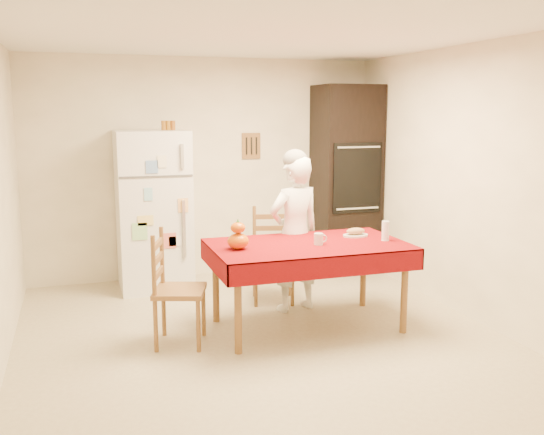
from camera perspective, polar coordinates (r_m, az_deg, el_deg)
name	(u,v)px	position (r m, az deg, el deg)	size (l,w,h in m)	color
floor	(264,341)	(5.18, -0.80, -11.51)	(4.50, 4.50, 0.00)	tan
room_shell	(263,147)	(4.83, -0.85, 6.70)	(4.02, 4.52, 2.51)	white
refrigerator	(153,210)	(6.62, -11.10, 0.67)	(0.75, 0.74, 1.70)	white
oven_cabinet	(346,179)	(7.26, 6.96, 3.58)	(0.70, 0.62, 2.20)	black
dining_table	(308,251)	(5.30, 3.41, -3.18)	(1.70, 1.00, 0.76)	brown
chair_far	(273,251)	(6.13, 0.06, -3.15)	(0.51, 0.49, 0.95)	brown
chair_left	(172,284)	(5.03, -9.42, -6.21)	(0.51, 0.52, 0.95)	brown
seated_woman	(295,234)	(5.76, 2.14, -1.56)	(0.54, 0.36, 1.49)	white
coffee_mug	(319,239)	(5.23, 4.40, -2.03)	(0.08, 0.08, 0.10)	silver
pumpkin_lower	(238,241)	(5.06, -3.22, -2.23)	(0.18, 0.18, 0.13)	#D54105
pumpkin_upper	(238,228)	(5.04, -3.23, -0.97)	(0.12, 0.12, 0.09)	#CD3E04
wine_glass	(385,231)	(5.47, 10.63, -1.24)	(0.07, 0.07, 0.18)	white
bread_plate	(355,235)	(5.62, 7.86, -1.69)	(0.24, 0.24, 0.02)	silver
bread_loaf	(356,231)	(5.62, 7.87, -1.28)	(0.18, 0.10, 0.06)	#9D7B4D
spice_jar_left	(164,125)	(6.60, -10.16, 8.53)	(0.05, 0.05, 0.10)	#8C5719
spice_jar_mid	(168,125)	(6.61, -9.74, 8.54)	(0.05, 0.05, 0.10)	#95621B
spice_jar_right	(173,125)	(6.62, -9.30, 8.56)	(0.05, 0.05, 0.10)	brown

